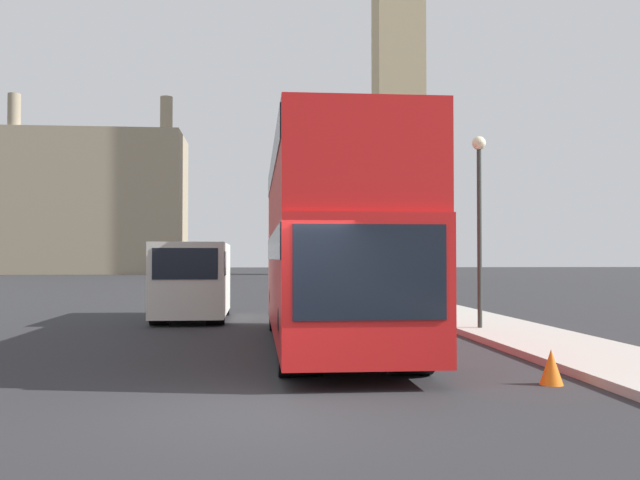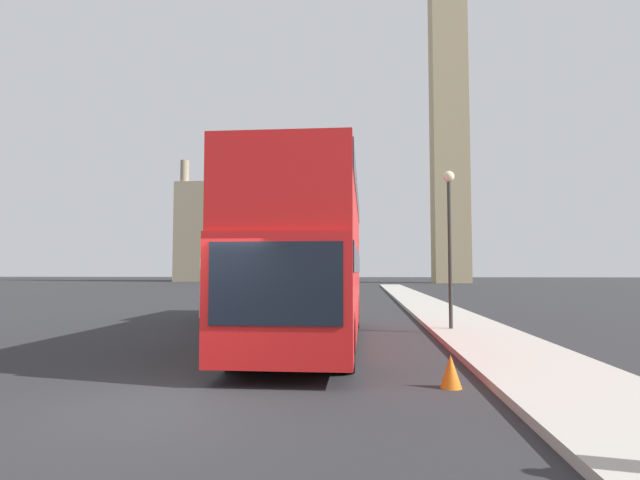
# 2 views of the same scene
# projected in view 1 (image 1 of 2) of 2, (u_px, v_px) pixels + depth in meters

# --- Properties ---
(ground_plane) EXTENTS (300.00, 300.00, 0.00)m
(ground_plane) POSITION_uv_depth(u_px,v_px,m) (269.00, 411.00, 9.08)
(ground_plane) COLOR #28282B
(building_block_distant) EXTENTS (21.63, 12.78, 22.18)m
(building_block_distant) POSITION_uv_depth(u_px,v_px,m) (100.00, 204.00, 93.15)
(building_block_distant) COLOR gray
(building_block_distant) RESTS_ON ground_plane
(red_double_decker_bus) EXTENTS (2.59, 10.82, 4.37)m
(red_double_decker_bus) POSITION_uv_depth(u_px,v_px,m) (331.00, 236.00, 15.67)
(red_double_decker_bus) COLOR red
(red_double_decker_bus) RESTS_ON ground_plane
(white_van) EXTENTS (2.20, 5.19, 2.43)m
(white_van) POSITION_uv_depth(u_px,v_px,m) (193.00, 279.00, 22.58)
(white_van) COLOR silver
(white_van) RESTS_ON ground_plane
(street_lamp) EXTENTS (0.36, 0.36, 5.01)m
(street_lamp) POSITION_uv_depth(u_px,v_px,m) (479.00, 199.00, 18.63)
(street_lamp) COLOR #2D332D
(street_lamp) RESTS_ON sidewalk_strip
(traffic_cone) EXTENTS (0.36, 0.36, 0.55)m
(traffic_cone) POSITION_uv_depth(u_px,v_px,m) (551.00, 367.00, 10.98)
(traffic_cone) COLOR orange
(traffic_cone) RESTS_ON ground_plane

